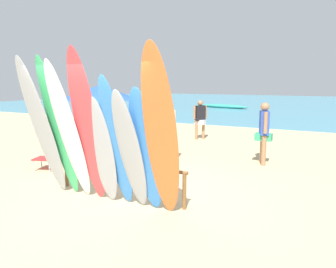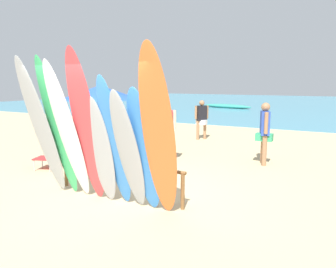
# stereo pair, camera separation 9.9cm
# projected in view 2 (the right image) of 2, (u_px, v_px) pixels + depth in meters

# --- Properties ---
(ground) EXTENTS (60.00, 60.00, 0.00)m
(ground) POSITION_uv_depth(u_px,v_px,m) (266.00, 121.00, 18.52)
(ground) COLOR tan
(ocean_water) EXTENTS (60.00, 40.00, 0.02)m
(ocean_water) POSITION_uv_depth(u_px,v_px,m) (300.00, 104.00, 33.18)
(ocean_water) COLOR teal
(ocean_water) RESTS_ON ground
(surfboard_rack) EXTENTS (2.89, 0.07, 0.69)m
(surfboard_rack) POSITION_uv_depth(u_px,v_px,m) (118.00, 169.00, 6.24)
(surfboard_rack) COLOR brown
(surfboard_rack) RESTS_ON ground
(surfboard_grey_0) EXTENTS (0.62, 0.95, 2.69)m
(surfboard_grey_0) POSITION_uv_depth(u_px,v_px,m) (42.00, 128.00, 6.15)
(surfboard_grey_0) COLOR #999EA3
(surfboard_grey_0) RESTS_ON ground
(surfboard_green_1) EXTENTS (0.54, 0.81, 2.69)m
(surfboard_green_1) POSITION_uv_depth(u_px,v_px,m) (57.00, 129.00, 6.08)
(surfboard_green_1) COLOR #38B266
(surfboard_green_1) RESTS_ON ground
(surfboard_white_2) EXTENTS (0.57, 0.93, 2.61)m
(surfboard_white_2) POSITION_uv_depth(u_px,v_px,m) (68.00, 132.00, 5.89)
(surfboard_white_2) COLOR white
(surfboard_white_2) RESTS_ON ground
(surfboard_red_3) EXTENTS (0.57, 0.84, 2.81)m
(surfboard_red_3) POSITION_uv_depth(u_px,v_px,m) (86.00, 128.00, 5.72)
(surfboard_red_3) COLOR #D13D42
(surfboard_red_3) RESTS_ON ground
(surfboard_grey_4) EXTENTS (0.50, 0.54, 1.98)m
(surfboard_grey_4) POSITION_uv_depth(u_px,v_px,m) (101.00, 151.00, 5.77)
(surfboard_grey_4) COLOR #999EA3
(surfboard_grey_4) RESTS_ON ground
(surfboard_blue_5) EXTENTS (0.54, 0.71, 2.34)m
(surfboard_blue_5) POSITION_uv_depth(u_px,v_px,m) (114.00, 143.00, 5.59)
(surfboard_blue_5) COLOR #337AD1
(surfboard_blue_5) RESTS_ON ground
(surfboard_grey_6) EXTENTS (0.54, 0.79, 2.12)m
(surfboard_grey_6) POSITION_uv_depth(u_px,v_px,m) (128.00, 151.00, 5.42)
(surfboard_grey_6) COLOR #999EA3
(surfboard_grey_6) RESTS_ON ground
(surfboard_blue_7) EXTENTS (0.57, 0.67, 2.15)m
(surfboard_blue_7) POSITION_uv_depth(u_px,v_px,m) (144.00, 152.00, 5.33)
(surfboard_blue_7) COLOR #337AD1
(surfboard_blue_7) RESTS_ON ground
(surfboard_orange_8) EXTENTS (0.62, 0.90, 2.81)m
(surfboard_orange_8) POSITION_uv_depth(u_px,v_px,m) (159.00, 135.00, 5.01)
(surfboard_orange_8) COLOR orange
(surfboard_orange_8) RESTS_ON ground
(beachgoer_photographing) EXTENTS (0.56, 0.40, 1.68)m
(beachgoer_photographing) POSITION_uv_depth(u_px,v_px,m) (165.00, 128.00, 8.89)
(beachgoer_photographing) COLOR beige
(beachgoer_photographing) RESTS_ON ground
(beachgoer_midbeach) EXTENTS (0.44, 0.61, 1.67)m
(beachgoer_midbeach) POSITION_uv_depth(u_px,v_px,m) (265.00, 129.00, 8.65)
(beachgoer_midbeach) COLOR #9E704C
(beachgoer_midbeach) RESTS_ON ground
(beachgoer_near_rack) EXTENTS (0.41, 0.46, 1.52)m
(beachgoer_near_rack) POSITION_uv_depth(u_px,v_px,m) (202.00, 117.00, 12.47)
(beachgoer_near_rack) COLOR #9E704C
(beachgoer_near_rack) RESTS_ON ground
(beach_chair_red) EXTENTS (0.66, 0.76, 0.83)m
(beach_chair_red) POSITION_uv_depth(u_px,v_px,m) (84.00, 142.00, 9.75)
(beach_chair_red) COLOR #B7B7BC
(beach_chair_red) RESTS_ON ground
(beach_chair_blue) EXTENTS (0.72, 0.87, 0.79)m
(beach_chair_blue) POSITION_uv_depth(u_px,v_px,m) (49.00, 152.00, 8.39)
(beach_chair_blue) COLOR #B7B7BC
(beach_chair_blue) RESTS_ON ground
(beach_umbrella) EXTENTS (2.17, 2.17, 2.12)m
(beach_umbrella) POSITION_uv_depth(u_px,v_px,m) (100.00, 92.00, 8.75)
(beach_umbrella) COLOR silver
(beach_umbrella) RESTS_ON ground
(distant_boat) EXTENTS (4.61, 1.92, 0.36)m
(distant_boat) POSITION_uv_depth(u_px,v_px,m) (227.00, 106.00, 27.71)
(distant_boat) COLOR teal
(distant_boat) RESTS_ON ground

